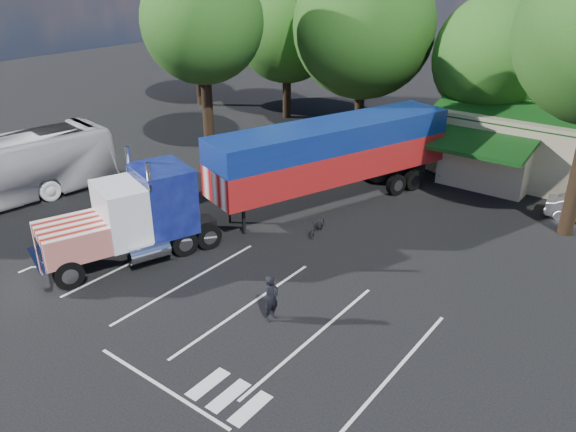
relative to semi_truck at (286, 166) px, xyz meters
The scene contains 9 objects.
ground 3.41m from the semi_truck, 65.54° to the right, with size 120.00×120.00×0.00m, color black.
tree_row_a 26.08m from the semi_truck, 145.35° to the left, with size 9.00×9.00×11.68m.
tree_row_b 20.50m from the semi_truck, 127.35° to the left, with size 8.40×8.40×11.35m.
tree_row_c 15.83m from the semi_truck, 106.14° to the left, with size 10.00×10.00×13.05m.
tree_row_d 16.80m from the semi_truck, 72.71° to the left, with size 8.00×8.00×10.60m.
tree_near_left 12.13m from the semi_truck, 156.91° to the left, with size 7.60×7.60×12.65m.
semi_truck is the anchor object (origin of this frame).
woman 9.70m from the semi_truck, 55.81° to the right, with size 0.67×0.44×1.85m, color black.
bicycle 3.60m from the semi_truck, 18.49° to the right, with size 0.59×1.69×0.89m, color black.
Camera 1 is at (15.68, -19.63, 12.45)m, focal length 35.00 mm.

